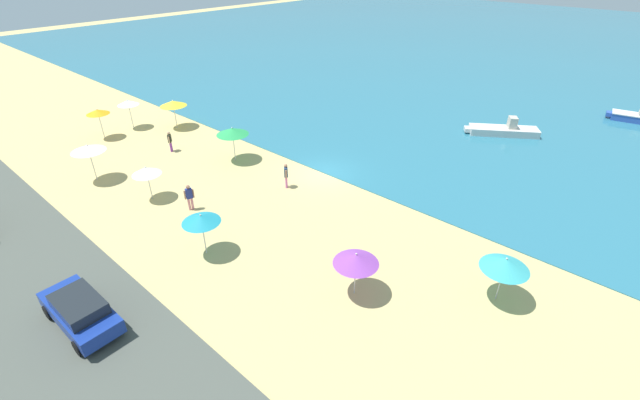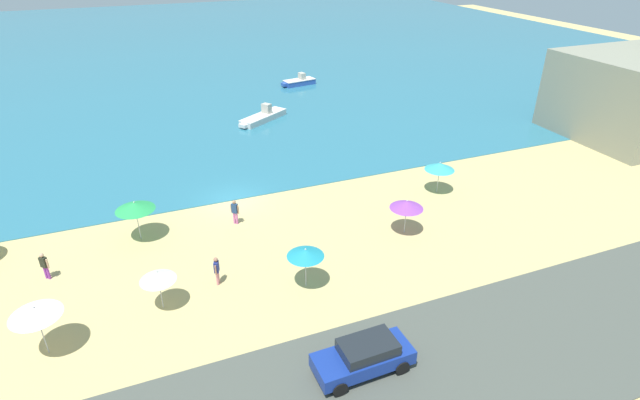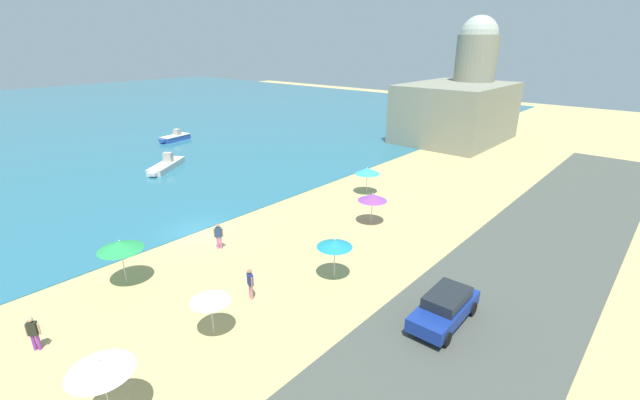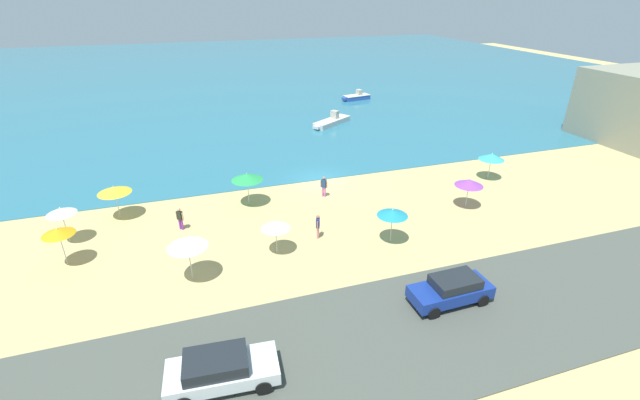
# 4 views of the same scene
# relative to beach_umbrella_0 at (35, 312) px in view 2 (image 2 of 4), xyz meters

# --- Properties ---
(ground_plane) EXTENTS (160.00, 160.00, 0.00)m
(ground_plane) POSITION_rel_beach_umbrella_0_xyz_m (10.68, 10.70, -2.29)
(ground_plane) COLOR tan
(sea) EXTENTS (150.00, 110.00, 0.05)m
(sea) POSITION_rel_beach_umbrella_0_xyz_m (10.68, 65.70, -2.26)
(sea) COLOR #2A6D84
(sea) RESTS_ON ground_plane
(beach_umbrella_0) EXTENTS (2.13, 2.13, 2.56)m
(beach_umbrella_0) POSITION_rel_beach_umbrella_0_xyz_m (0.00, 0.00, 0.00)
(beach_umbrella_0) COLOR #B2B2B7
(beach_umbrella_0) RESTS_ON ground_plane
(beach_umbrella_2) EXTENTS (2.26, 2.26, 2.52)m
(beach_umbrella_2) POSITION_rel_beach_umbrella_0_xyz_m (4.45, 8.04, -0.08)
(beach_umbrella_2) COLOR #B2B2B7
(beach_umbrella_2) RESTS_ON ground_plane
(beach_umbrella_3) EXTENTS (1.99, 1.99, 2.25)m
(beach_umbrella_3) POSITION_rel_beach_umbrella_0_xyz_m (19.34, 2.80, -0.35)
(beach_umbrella_3) COLOR #B2B2B7
(beach_umbrella_3) RESTS_ON ground_plane
(beach_umbrella_4) EXTENTS (2.04, 2.04, 2.28)m
(beach_umbrella_4) POSITION_rel_beach_umbrella_0_xyz_m (24.22, 6.65, -0.32)
(beach_umbrella_4) COLOR #B2B2B7
(beach_umbrella_4) RESTS_ON ground_plane
(beach_umbrella_7) EXTENTS (1.88, 1.88, 2.33)m
(beach_umbrella_7) POSITION_rel_beach_umbrella_0_xyz_m (11.98, 0.14, -0.22)
(beach_umbrella_7) COLOR #B2B2B7
(beach_umbrella_7) RESTS_ON ground_plane
(beach_umbrella_8) EXTENTS (1.72, 1.72, 2.20)m
(beach_umbrella_8) POSITION_rel_beach_umbrella_0_xyz_m (4.96, 1.17, -0.38)
(beach_umbrella_8) COLOR #B2B2B7
(beach_umbrella_8) RESTS_ON ground_plane
(bather_0) EXTENTS (0.45, 0.41, 1.57)m
(bather_0) POSITION_rel_beach_umbrella_0_xyz_m (-0.40, 5.84, -1.41)
(bather_0) COLOR purple
(bather_0) RESTS_ON ground_plane
(bather_1) EXTENTS (0.44, 0.41, 1.65)m
(bather_1) POSITION_rel_beach_umbrella_0_xyz_m (10.10, 7.66, -1.37)
(bather_1) COLOR #CE65A7
(bather_1) RESTS_ON ground_plane
(bather_2) EXTENTS (0.34, 0.54, 1.62)m
(bather_2) POSITION_rel_beach_umbrella_0_xyz_m (7.83, 2.05, -1.38)
(bather_2) COLOR #D27D89
(bather_2) RESTS_ON ground_plane
(parked_car_1) EXTENTS (4.15, 1.84, 1.44)m
(parked_car_1) POSITION_rel_beach_umbrella_0_xyz_m (12.24, -6.01, -1.46)
(parked_car_1) COLOR navy
(parked_car_1) RESTS_ON coastal_road
(skiff_nearshore) EXTENTS (4.29, 2.15, 1.38)m
(skiff_nearshore) POSITION_rel_beach_umbrella_0_xyz_m (24.62, 36.31, -1.84)
(skiff_nearshore) COLOR #2D51A6
(skiff_nearshore) RESTS_ON sea
(skiff_offshore) EXTENTS (5.44, 4.20, 1.51)m
(skiff_offshore) POSITION_rel_beach_umbrella_0_xyz_m (17.10, 25.62, -1.87)
(skiff_offshore) COLOR silver
(skiff_offshore) RESTS_ON sea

